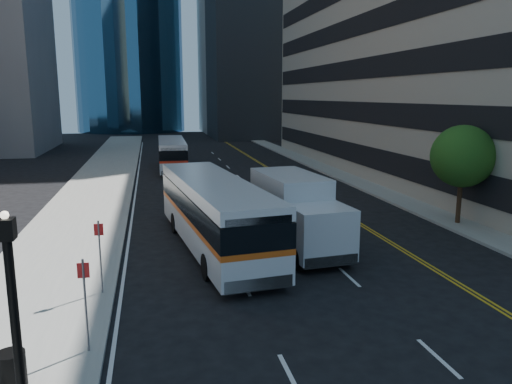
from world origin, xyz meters
TOP-DOWN VIEW (x-y plane):
  - ground at (0.00, 0.00)m, footprint 160.00×160.00m
  - sidewalk_west at (-10.50, 25.00)m, footprint 5.00×90.00m
  - sidewalk_east at (9.00, 25.00)m, footprint 2.00×90.00m
  - street_tree at (9.00, 8.00)m, footprint 3.20×3.20m
  - lamp_post at (-9.00, -6.00)m, footprint 0.28×0.28m
  - bus_front at (-4.00, 6.55)m, footprint 4.06×12.25m
  - bus_rear at (-4.76, 31.46)m, footprint 2.47×10.68m
  - box_truck at (-0.41, 5.86)m, footprint 2.97×6.95m
  - trash_can at (-9.84, -3.57)m, footprint 0.65×0.65m

SIDE VIEW (x-z plane):
  - ground at x=0.00m, z-range 0.00..0.00m
  - sidewalk_west at x=-10.50m, z-range 0.00..0.15m
  - sidewalk_east at x=9.00m, z-range 0.00..0.15m
  - trash_can at x=-9.84m, z-range 0.15..1.09m
  - bus_rear at x=-4.76m, z-range 0.13..2.87m
  - bus_front at x=-4.00m, z-range 0.14..3.24m
  - box_truck at x=-0.41m, z-range 0.09..3.32m
  - lamp_post at x=-9.00m, z-range 0.44..5.00m
  - street_tree at x=9.00m, z-range 1.09..6.19m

